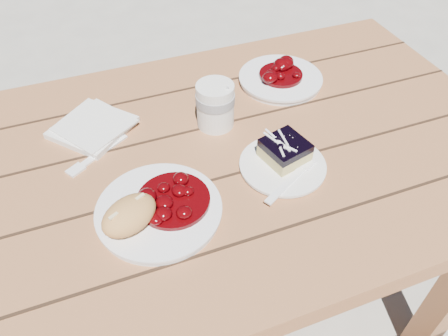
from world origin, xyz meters
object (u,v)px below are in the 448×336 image
object	(u,v)px
picnic_table	(77,240)
coffee_cup	(215,105)
blueberry_cake	(285,150)
second_plate	(280,79)
main_plate	(159,211)
dessert_plate	(282,166)
bread_roll	(129,215)

from	to	relation	value
picnic_table	coffee_cup	xyz separation A→B (m)	(0.36, 0.09, 0.21)
blueberry_cake	second_plate	world-z (taller)	blueberry_cake
picnic_table	main_plate	world-z (taller)	main_plate
dessert_plate	coffee_cup	xyz separation A→B (m)	(-0.08, 0.18, 0.05)
blueberry_cake	dessert_plate	bearing A→B (deg)	-137.84
picnic_table	coffee_cup	distance (m)	0.43
dessert_plate	coffee_cup	size ratio (longest dim) A/B	1.65
picnic_table	coffee_cup	world-z (taller)	coffee_cup
picnic_table	blueberry_cake	xyz separation A→B (m)	(0.45, -0.08, 0.19)
bread_roll	second_plate	xyz separation A→B (m)	(0.46, 0.33, -0.04)
blueberry_cake	coffee_cup	distance (m)	0.19
main_plate	dessert_plate	size ratio (longest dim) A/B	1.33
second_plate	picnic_table	bearing A→B (deg)	-162.14
picnic_table	blueberry_cake	world-z (taller)	blueberry_cake
main_plate	coffee_cup	size ratio (longest dim) A/B	2.19
bread_roll	blueberry_cake	world-z (taller)	bread_roll
bread_roll	blueberry_cake	bearing A→B (deg)	10.78
dessert_plate	blueberry_cake	xyz separation A→B (m)	(0.01, 0.01, 0.03)
picnic_table	bread_roll	distance (m)	0.28
second_plate	blueberry_cake	bearing A→B (deg)	-114.65
picnic_table	dessert_plate	distance (m)	0.48
main_plate	coffee_cup	bearing A→B (deg)	48.27
blueberry_cake	main_plate	bearing A→B (deg)	174.73
bread_roll	second_plate	world-z (taller)	bread_roll
main_plate	coffee_cup	distance (m)	0.29
blueberry_cake	second_plate	size ratio (longest dim) A/B	0.48
picnic_table	bread_roll	world-z (taller)	bread_roll
picnic_table	coffee_cup	size ratio (longest dim) A/B	19.14
main_plate	second_plate	xyz separation A→B (m)	(0.40, 0.31, 0.00)
main_plate	bread_roll	size ratio (longest dim) A/B	2.14
main_plate	second_plate	size ratio (longest dim) A/B	1.11
coffee_cup	second_plate	xyz separation A→B (m)	(0.21, 0.10, -0.04)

